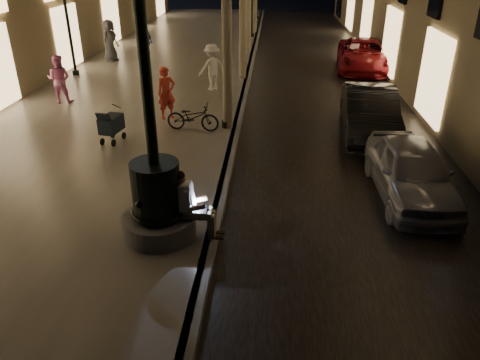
# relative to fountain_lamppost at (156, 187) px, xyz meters

# --- Properties ---
(ground) EXTENTS (120.00, 120.00, 0.00)m
(ground) POSITION_rel_fountain_lamppost_xyz_m (1.00, 13.00, -1.21)
(ground) COLOR black
(ground) RESTS_ON ground
(cobble_lane) EXTENTS (6.00, 45.00, 0.02)m
(cobble_lane) POSITION_rel_fountain_lamppost_xyz_m (4.00, 13.00, -1.20)
(cobble_lane) COLOR black
(cobble_lane) RESTS_ON ground
(promenade) EXTENTS (8.00, 45.00, 0.20)m
(promenade) POSITION_rel_fountain_lamppost_xyz_m (-3.00, 13.00, -1.11)
(promenade) COLOR #645F58
(promenade) RESTS_ON ground
(curb_strip) EXTENTS (0.25, 45.00, 0.20)m
(curb_strip) POSITION_rel_fountain_lamppost_xyz_m (1.00, 13.00, -1.11)
(curb_strip) COLOR #59595B
(curb_strip) RESTS_ON ground
(fountain_lamppost) EXTENTS (1.40, 1.40, 5.21)m
(fountain_lamppost) POSITION_rel_fountain_lamppost_xyz_m (0.00, 0.00, 0.00)
(fountain_lamppost) COLOR #59595B
(fountain_lamppost) RESTS_ON promenade
(seated_man_laptop) EXTENTS (0.98, 0.33, 1.35)m
(seated_man_laptop) POSITION_rel_fountain_lamppost_xyz_m (0.61, 0.00, -0.30)
(seated_man_laptop) COLOR tan
(seated_man_laptop) RESTS_ON promenade
(lamp_curb_a) EXTENTS (0.36, 0.36, 4.81)m
(lamp_curb_a) POSITION_rel_fountain_lamppost_xyz_m (0.70, 6.00, 2.02)
(lamp_curb_a) COLOR black
(lamp_curb_a) RESTS_ON promenade
(lamp_left_b) EXTENTS (0.36, 0.36, 4.81)m
(lamp_left_b) POSITION_rel_fountain_lamppost_xyz_m (-6.40, 12.00, 2.02)
(lamp_left_b) COLOR black
(lamp_left_b) RESTS_ON promenade
(stroller) EXTENTS (0.57, 1.06, 1.07)m
(stroller) POSITION_rel_fountain_lamppost_xyz_m (-2.38, 4.55, -0.48)
(stroller) COLOR black
(stroller) RESTS_ON promenade
(car_front) EXTENTS (1.62, 3.82, 1.29)m
(car_front) POSITION_rel_fountain_lamppost_xyz_m (5.25, 2.25, -0.57)
(car_front) COLOR #9D9EA4
(car_front) RESTS_ON ground
(car_second) EXTENTS (1.81, 4.40, 1.42)m
(car_second) POSITION_rel_fountain_lamppost_xyz_m (5.00, 6.15, -0.50)
(car_second) COLOR black
(car_second) RESTS_ON ground
(car_third) EXTENTS (2.79, 5.18, 1.38)m
(car_third) POSITION_rel_fountain_lamppost_xyz_m (6.20, 14.59, -0.52)
(car_third) COLOR maroon
(car_third) RESTS_ON ground
(pedestrian_red) EXTENTS (0.72, 0.66, 1.65)m
(pedestrian_red) POSITION_rel_fountain_lamppost_xyz_m (-1.25, 6.70, -0.19)
(pedestrian_red) COLOR red
(pedestrian_red) RESTS_ON promenade
(pedestrian_pink) EXTENTS (0.84, 0.67, 1.67)m
(pedestrian_pink) POSITION_rel_fountain_lamppost_xyz_m (-5.35, 8.12, -0.18)
(pedestrian_pink) COLOR pink
(pedestrian_pink) RESTS_ON promenade
(pedestrian_white) EXTENTS (1.28, 1.14, 1.72)m
(pedestrian_white) POSITION_rel_fountain_lamppost_xyz_m (-0.24, 10.12, -0.15)
(pedestrian_white) COLOR silver
(pedestrian_white) RESTS_ON promenade
(pedestrian_blue) EXTENTS (1.05, 0.98, 1.73)m
(pedestrian_blue) POSITION_rel_fountain_lamppost_xyz_m (-4.09, 15.20, -0.15)
(pedestrian_blue) COLOR navy
(pedestrian_blue) RESTS_ON promenade
(pedestrian_dark) EXTENTS (0.88, 1.08, 1.91)m
(pedestrian_dark) POSITION_rel_fountain_lamppost_xyz_m (-5.72, 14.82, -0.06)
(pedestrian_dark) COLOR #39383D
(pedestrian_dark) RESTS_ON promenade
(bicycle) EXTENTS (1.63, 0.72, 0.83)m
(bicycle) POSITION_rel_fountain_lamppost_xyz_m (-0.27, 5.65, -0.60)
(bicycle) COLOR black
(bicycle) RESTS_ON promenade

